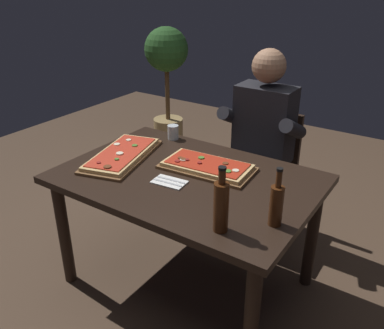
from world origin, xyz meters
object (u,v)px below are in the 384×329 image
Objects in this scene: tumbler_near_camera at (173,132)px; wine_bottle_dark at (276,204)px; pizza_rectangular_front at (207,166)px; potted_plant_corner at (167,79)px; pizza_rectangular_left at (122,155)px; diner_chair at (265,166)px; dining_table at (187,191)px; oil_bottle_amber at (221,205)px; seated_diner at (261,138)px.

wine_bottle_dark is at bearing -30.35° from tumbler_near_camera.
potted_plant_corner reaches higher than pizza_rectangular_front.
pizza_rectangular_front is at bearing 16.35° from pizza_rectangular_left.
wine_bottle_dark is 1.20m from diner_chair.
tumbler_near_camera is at bearing 80.01° from pizza_rectangular_left.
potted_plant_corner reaches higher than diner_chair.
wine_bottle_dark reaches higher than dining_table.
diner_chair is (0.49, 0.45, -0.30)m from tumbler_near_camera.
diner_chair is (0.05, 0.72, -0.27)m from pizza_rectangular_front.
pizza_rectangular_front is 5.78× the size of tumbler_near_camera.
potted_plant_corner is at bearing 128.67° from tumbler_near_camera.
potted_plant_corner is (-0.89, 1.11, 0.01)m from tumbler_near_camera.
diner_chair is at bearing 57.26° from pizza_rectangular_left.
pizza_rectangular_front is 1.78× the size of oil_bottle_amber.
dining_table is at bearing 2.38° from pizza_rectangular_left.
wine_bottle_dark reaches higher than pizza_rectangular_front.
dining_table is at bearing -96.52° from diner_chair.
pizza_rectangular_left is 1.08m from wine_bottle_dark.
oil_bottle_amber is 3.24× the size of tumbler_near_camera.
oil_bottle_amber is at bearing -47.66° from potted_plant_corner.
tumbler_near_camera is 0.07× the size of seated_diner.
potted_plant_corner reaches higher than pizza_rectangular_left.
wine_bottle_dark is 0.22× the size of potted_plant_corner.
diner_chair reaches higher than pizza_rectangular_front.
dining_table is at bearing -45.91° from tumbler_near_camera.
oil_bottle_amber is at bearing -42.94° from tumbler_near_camera.
pizza_rectangular_left is at bearing 159.54° from oil_bottle_amber.
tumbler_near_camera is at bearing 149.65° from wine_bottle_dark.
dining_table is at bearing -49.80° from potted_plant_corner.
wine_bottle_dark reaches higher than tumbler_near_camera.
oil_bottle_amber reaches higher than diner_chair.
wine_bottle_dark is 0.91× the size of oil_bottle_amber.
seated_diner reaches higher than tumbler_near_camera.
oil_bottle_amber reaches higher than dining_table.
wine_bottle_dark reaches higher than pizza_rectangular_left.
oil_bottle_amber is (0.88, -0.33, 0.11)m from pizza_rectangular_left.
tumbler_near_camera is (-0.44, 0.27, 0.03)m from pizza_rectangular_front.
seated_diner is 1.58m from potted_plant_corner.
seated_diner is at bearing 85.35° from pizza_rectangular_front.
tumbler_near_camera is 1.42m from potted_plant_corner.
potted_plant_corner reaches higher than oil_bottle_amber.
potted_plant_corner is at bearing 133.85° from pizza_rectangular_front.
wine_bottle_dark is (0.60, -0.17, 0.20)m from dining_table.
seated_diner is at bearing 106.41° from oil_bottle_amber.
tumbler_near_camera is (0.07, 0.42, 0.03)m from pizza_rectangular_left.
wine_bottle_dark is 0.25m from oil_bottle_amber.
potted_plant_corner is at bearing 154.48° from diner_chair.
diner_chair is at bearing 42.84° from tumbler_near_camera.
dining_table is 5.01× the size of wine_bottle_dark.
pizza_rectangular_front reaches higher than dining_table.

